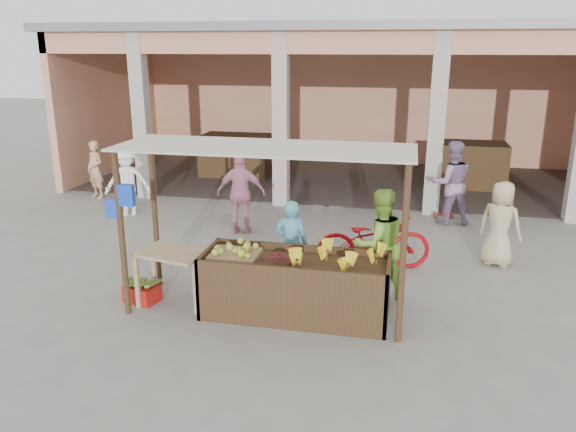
% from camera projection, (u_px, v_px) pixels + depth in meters
% --- Properties ---
extents(ground, '(60.00, 60.00, 0.00)m').
position_uv_depth(ground, '(261.00, 311.00, 8.09)').
color(ground, slate).
rests_on(ground, ground).
extents(market_building, '(14.40, 6.40, 4.20)m').
position_uv_depth(market_building, '(344.00, 83.00, 15.65)').
color(market_building, '#E59E78').
rests_on(market_building, ground).
extents(fruit_stall, '(2.60, 0.95, 0.80)m').
position_uv_depth(fruit_stall, '(295.00, 289.00, 7.87)').
color(fruit_stall, '#49351D').
rests_on(fruit_stall, ground).
extents(stall_awning, '(4.09, 1.35, 2.39)m').
position_uv_depth(stall_awning, '(259.00, 176.00, 7.58)').
color(stall_awning, '#49351D').
rests_on(stall_awning, ground).
extents(banana_heap, '(1.18, 0.64, 0.21)m').
position_uv_depth(banana_heap, '(335.00, 257.00, 7.65)').
color(banana_heap, yellow).
rests_on(banana_heap, fruit_stall).
extents(melon_tray, '(0.68, 0.59, 0.19)m').
position_uv_depth(melon_tray, '(235.00, 251.00, 7.94)').
color(melon_tray, '#A27A53').
rests_on(melon_tray, fruit_stall).
extents(berry_heap, '(0.47, 0.38, 0.15)m').
position_uv_depth(berry_heap, '(277.00, 257.00, 7.73)').
color(berry_heap, maroon).
rests_on(berry_heap, fruit_stall).
extents(side_table, '(1.11, 0.86, 0.80)m').
position_uv_depth(side_table, '(173.00, 260.00, 8.19)').
color(side_table, tan).
rests_on(side_table, ground).
extents(papaya_pile, '(0.77, 0.44, 0.22)m').
position_uv_depth(papaya_pile, '(172.00, 244.00, 8.11)').
color(papaya_pile, '#549530').
rests_on(papaya_pile, side_table).
extents(red_crate, '(0.56, 0.47, 0.25)m').
position_uv_depth(red_crate, '(142.00, 293.00, 8.38)').
color(red_crate, '#B21913').
rests_on(red_crate, ground).
extents(plantain_bundle, '(0.40, 0.28, 0.08)m').
position_uv_depth(plantain_bundle, '(141.00, 283.00, 8.34)').
color(plantain_bundle, olive).
rests_on(plantain_bundle, red_crate).
extents(produce_sacks, '(0.79, 0.74, 0.60)m').
position_uv_depth(produce_sacks, '(444.00, 205.00, 12.43)').
color(produce_sacks, maroon).
rests_on(produce_sacks, ground).
extents(vendor_blue, '(0.60, 0.47, 1.51)m').
position_uv_depth(vendor_blue, '(291.00, 241.00, 8.73)').
color(vendor_blue, '#50ACCB').
rests_on(vendor_blue, ground).
extents(vendor_green, '(1.00, 0.84, 1.79)m').
position_uv_depth(vendor_green, '(379.00, 242.00, 8.28)').
color(vendor_green, '#89C33C').
rests_on(vendor_green, ground).
extents(motorcycle, '(1.18, 2.14, 1.06)m').
position_uv_depth(motorcycle, '(373.00, 239.00, 9.51)').
color(motorcycle, '#AA070E').
rests_on(motorcycle, ground).
extents(shopper_a, '(1.20, 0.90, 1.68)m').
position_uv_depth(shopper_a, '(127.00, 178.00, 12.52)').
color(shopper_a, white).
rests_on(shopper_a, ground).
extents(shopper_b, '(1.11, 0.68, 1.79)m').
position_uv_depth(shopper_b, '(241.00, 190.00, 11.25)').
color(shopper_b, pink).
rests_on(shopper_b, ground).
extents(shopper_c, '(0.95, 0.83, 1.65)m').
position_uv_depth(shopper_c, '(501.00, 219.00, 9.59)').
color(shopper_c, tan).
rests_on(shopper_c, ground).
extents(shopper_e, '(0.69, 0.62, 1.50)m').
position_uv_depth(shopper_e, '(95.00, 168.00, 13.96)').
color(shopper_e, tan).
rests_on(shopper_e, ground).
extents(shopper_f, '(1.06, 0.76, 1.96)m').
position_uv_depth(shopper_f, '(451.00, 179.00, 11.82)').
color(shopper_f, gray).
rests_on(shopper_f, ground).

